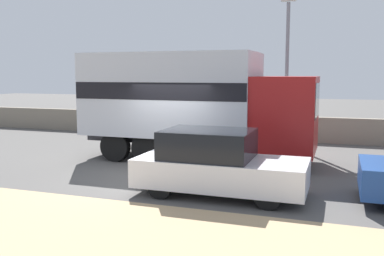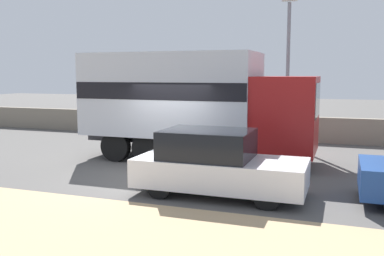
% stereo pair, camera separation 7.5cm
% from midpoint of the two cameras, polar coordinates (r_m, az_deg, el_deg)
% --- Properties ---
extents(ground_plane, '(80.00, 80.00, 0.00)m').
position_cam_midpoint_polar(ground_plane, '(11.87, -4.96, -6.45)').
color(ground_plane, '#514F4C').
extents(dirt_shoulder_foreground, '(60.00, 5.82, 0.04)m').
position_cam_midpoint_polar(dirt_shoulder_foreground, '(7.57, -22.50, -14.90)').
color(dirt_shoulder_foreground, tan).
rests_on(dirt_shoulder_foreground, ground_plane).
extents(stone_wall_backdrop, '(60.00, 0.35, 1.05)m').
position_cam_midpoint_polar(stone_wall_backdrop, '(18.89, 4.64, 0.28)').
color(stone_wall_backdrop, gray).
rests_on(stone_wall_backdrop, ground_plane).
extents(street_lamp, '(0.56, 0.28, 5.76)m').
position_cam_midpoint_polar(street_lamp, '(17.15, 12.81, 9.08)').
color(street_lamp, slate).
rests_on(street_lamp, ground_plane).
extents(box_truck, '(7.42, 2.61, 3.47)m').
position_cam_midpoint_polar(box_truck, '(13.88, 0.01, 3.82)').
color(box_truck, maroon).
rests_on(box_truck, ground_plane).
extents(car_hatchback, '(3.92, 1.71, 1.51)m').
position_cam_midpoint_polar(car_hatchback, '(9.96, 3.48, -4.79)').
color(car_hatchback, silver).
rests_on(car_hatchback, ground_plane).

